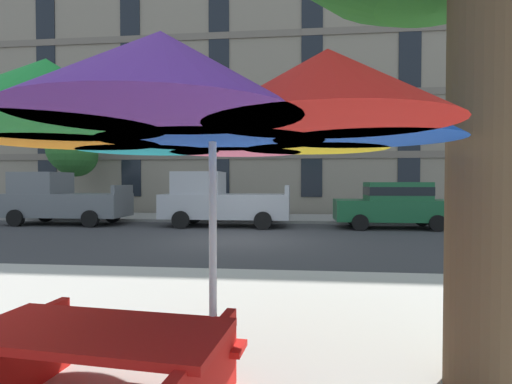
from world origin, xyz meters
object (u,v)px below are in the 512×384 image
object	(u,v)px
sedan_green	(394,204)
patio_umbrella	(212,114)
street_tree_left	(74,152)
pickup_gray	(61,200)
pickup_silver	(220,201)
picnic_table	(97,368)

from	to	relation	value
sedan_green	patio_umbrella	size ratio (longest dim) A/B	1.22
street_tree_left	patio_umbrella	distance (m)	19.23
street_tree_left	patio_umbrella	size ratio (longest dim) A/B	1.31
pickup_gray	patio_umbrella	world-z (taller)	patio_umbrella
street_tree_left	pickup_silver	bearing A→B (deg)	-21.74
sedan_green	pickup_silver	bearing A→B (deg)	180.00
pickup_silver	patio_umbrella	bearing A→B (deg)	-78.96
pickup_silver	picnic_table	world-z (taller)	pickup_silver
pickup_gray	picnic_table	xyz separation A→B (m)	(8.55, -13.05, -0.54)
sedan_green	picnic_table	bearing A→B (deg)	-111.28
sedan_green	street_tree_left	xyz separation A→B (m)	(-15.00, 3.26, 2.37)
pickup_gray	picnic_table	size ratio (longest dim) A/B	2.63
sedan_green	picnic_table	xyz separation A→B (m)	(-5.08, -13.05, -0.46)
sedan_green	patio_umbrella	distance (m)	13.49
pickup_silver	street_tree_left	bearing A→B (deg)	158.26
patio_umbrella	picnic_table	size ratio (longest dim) A/B	1.86
sedan_green	street_tree_left	size ratio (longest dim) A/B	0.94
pickup_silver	street_tree_left	distance (m)	9.11
pickup_gray	street_tree_left	xyz separation A→B (m)	(-1.36, 3.26, 2.29)
patio_umbrella	street_tree_left	bearing A→B (deg)	123.74
sedan_green	picnic_table	size ratio (longest dim) A/B	2.27
pickup_gray	patio_umbrella	distance (m)	15.79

